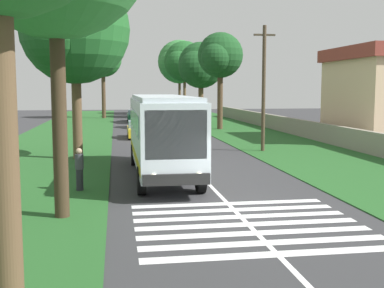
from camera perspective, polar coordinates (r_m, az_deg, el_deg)
ground at (r=16.38m, az=5.20°, el=-7.94°), size 160.00×160.00×0.00m
grass_verge_left at (r=30.96m, az=-16.78°, el=-1.32°), size 120.00×8.00×0.04m
grass_verge_right at (r=32.95m, az=12.76°, el=-0.75°), size 120.00×8.00×0.04m
centre_line at (r=30.90m, az=-1.54°, el=-1.09°), size 110.00×0.16×0.01m
coach_bus at (r=22.71m, az=-3.54°, el=1.60°), size 11.16×2.62×3.73m
zebra_crossing at (r=15.05m, az=6.53°, el=-9.24°), size 5.85×6.80×0.01m
trailing_car_0 at (r=40.74m, az=-6.23°, el=1.64°), size 4.30×1.78×1.43m
trailing_car_1 at (r=46.50m, az=-2.05°, el=2.27°), size 4.30×1.78×1.43m
trailing_car_2 at (r=55.88m, az=-3.03°, el=2.97°), size 4.30×1.78×1.43m
trailing_car_3 at (r=61.51m, az=-6.66°, el=3.26°), size 4.30×1.78×1.43m
trailing_minibus_0 at (r=71.30m, az=-4.39°, el=4.43°), size 6.00×2.14×2.53m
roadside_tree_left_1 at (r=68.13m, az=-10.39°, el=9.63°), size 5.76×5.05×10.59m
roadside_tree_left_3 at (r=29.02m, az=-13.66°, el=12.55°), size 6.86×6.15×10.41m
roadside_tree_right_0 at (r=77.52m, az=-1.62°, el=9.37°), size 8.27×6.75×11.53m
roadside_tree_right_1 at (r=56.71m, az=0.86°, el=8.95°), size 6.63×5.40×9.32m
roadside_tree_right_2 at (r=49.10m, az=3.15°, el=10.04°), size 5.47×4.46×9.50m
roadside_tree_right_3 at (r=68.42m, az=-1.02°, el=9.41°), size 6.76×5.64×10.51m
utility_pole at (r=31.98m, az=8.32°, el=6.61°), size 0.24×1.40×8.00m
roadside_wall at (r=38.76m, az=14.75°, el=1.34°), size 70.00×0.40×1.41m
pedestrian at (r=19.94m, az=-12.93°, el=-2.82°), size 0.34×0.34×1.69m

